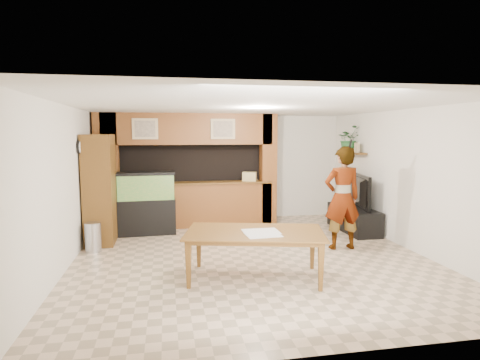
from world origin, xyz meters
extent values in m
plane|color=tan|center=(0.00, 0.00, 0.00)|extent=(6.50, 6.50, 0.00)
plane|color=white|center=(0.00, 0.00, 2.60)|extent=(6.50, 6.50, 0.00)
plane|color=silver|center=(0.00, 3.25, 1.30)|extent=(6.00, 0.00, 6.00)
plane|color=silver|center=(-3.00, 0.00, 1.30)|extent=(0.00, 6.50, 6.50)
plane|color=silver|center=(3.00, 0.00, 1.30)|extent=(0.00, 6.50, 6.50)
cube|color=brown|center=(-0.90, 2.45, 0.50)|extent=(3.80, 0.35, 1.00)
cube|color=brown|center=(-0.90, 2.45, 1.02)|extent=(3.80, 0.43, 0.04)
cube|color=brown|center=(-0.90, 2.45, 2.25)|extent=(3.80, 0.35, 0.70)
cube|color=brown|center=(-2.70, 2.45, 1.30)|extent=(0.50, 0.35, 2.60)
cube|color=brown|center=(0.95, 2.45, 1.30)|extent=(0.35, 0.35, 2.60)
cube|color=black|center=(-0.90, 3.00, 1.45)|extent=(4.20, 0.45, 0.85)
cube|color=tan|center=(-1.85, 2.26, 2.25)|extent=(0.55, 0.03, 0.45)
cube|color=tan|center=(-1.85, 2.24, 2.25)|extent=(0.43, 0.01, 0.35)
cube|color=tan|center=(-0.15, 2.26, 2.25)|extent=(0.55, 0.03, 0.45)
cube|color=tan|center=(-0.15, 2.24, 2.25)|extent=(0.43, 0.01, 0.35)
cylinder|color=black|center=(-2.97, 1.00, 1.90)|extent=(0.04, 0.25, 0.25)
cylinder|color=white|center=(-2.94, 1.00, 1.90)|extent=(0.01, 0.21, 0.21)
cube|color=brown|center=(2.85, 1.95, 1.70)|extent=(0.25, 0.90, 0.04)
cube|color=brown|center=(-2.70, 1.41, 1.06)|extent=(0.53, 0.87, 2.13)
cylinder|color=#B2B2B7|center=(-2.75, 0.80, 0.27)|extent=(0.29, 0.29, 0.54)
cube|color=black|center=(-1.85, 1.95, 0.38)|extent=(1.21, 0.45, 0.76)
cube|color=#34823E|center=(-1.85, 1.95, 1.02)|extent=(1.16, 0.42, 0.52)
cube|color=black|center=(-1.85, 1.95, 1.31)|extent=(1.21, 0.45, 0.06)
cube|color=black|center=(2.65, 1.42, 0.26)|extent=(0.58, 1.58, 0.53)
imported|color=black|center=(2.65, 1.42, 0.90)|extent=(0.42, 1.29, 0.74)
cube|color=tan|center=(2.85, 1.77, 1.83)|extent=(0.05, 0.17, 0.22)
imported|color=#245C2D|center=(2.82, 2.13, 2.03)|extent=(0.64, 0.58, 0.61)
imported|color=tan|center=(1.78, 0.16, 0.96)|extent=(0.71, 0.47, 1.92)
cylinder|color=black|center=(1.83, 0.00, 1.96)|extent=(0.04, 0.11, 0.17)
imported|color=brown|center=(-0.16, -1.10, 0.35)|extent=(2.22, 1.56, 0.71)
cube|color=silver|center=(-0.08, -1.30, 0.71)|extent=(0.51, 0.39, 0.01)
cube|color=silver|center=(-0.07, -1.11, 0.71)|extent=(0.53, 0.38, 0.01)
cube|color=tan|center=(0.50, 2.45, 1.15)|extent=(0.37, 0.31, 0.21)
camera|label=1|loc=(-1.42, -6.70, 2.13)|focal=30.00mm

